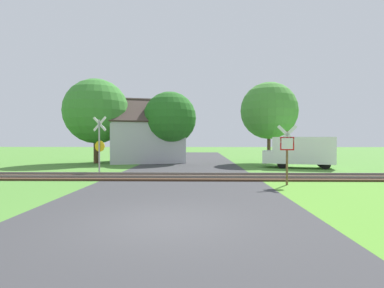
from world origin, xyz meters
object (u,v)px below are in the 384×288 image
Objects in this scene: tree_center at (170,118)px; house at (146,140)px; crossing_sign_far at (99,142)px; tree_right at (269,111)px; mail_truck at (300,151)px; stop_sign_near at (287,149)px; tree_left at (96,111)px.

house is at bearing 156.68° from tree_center.
tree_right reaches higher than crossing_sign_far.
tree_right is at bearing 28.00° from mail_truck.
mail_truck is (9.90, -4.60, -2.72)m from tree_center.
stop_sign_near is 10.58m from crossing_sign_far.
crossing_sign_far is 0.48× the size of tree_right.
stop_sign_near reaches higher than mail_truck.
crossing_sign_far is at bearing -110.93° from house.
crossing_sign_far is 9.80m from tree_center.
house is at bearing 78.91° from mail_truck.
tree_left is (-15.14, -0.43, -0.06)m from tree_right.
stop_sign_near is at bearing -43.96° from tree_left.
tree_right reaches higher than house.
tree_left reaches higher than stop_sign_near.
tree_right is 5.78m from mail_truck.
stop_sign_near is 16.48m from house.
tree_center is 0.86× the size of tree_left.
tree_right is (10.99, -1.02, 2.58)m from house.
stop_sign_near is 0.37× the size of tree_left.
stop_sign_near is at bearing -99.61° from tree_right.
tree_right is 15.14m from tree_left.
tree_center is 11.25m from mail_truck.
mail_truck is (3.36, 8.36, -0.37)m from stop_sign_near.
tree_left is (-12.95, 12.49, 2.93)m from stop_sign_near.
tree_right reaches higher than stop_sign_near.
stop_sign_near is at bearing -63.22° from tree_center.
tree_right reaches higher than tree_center.
crossing_sign_far is 0.43× the size of house.
tree_left is 17.15m from mail_truck.
house is 5.06m from tree_left.
tree_right is at bearing -87.59° from stop_sign_near.
house is 13.40m from mail_truck.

